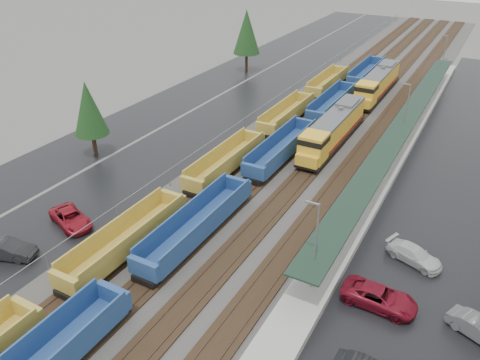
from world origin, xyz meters
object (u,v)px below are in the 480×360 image
object	(u,v)px
well_string_yellow	(183,196)
well_string_blue	(246,182)
parked_car_east_b	(379,297)
parked_car_west_c	(71,218)
locomotive_trail	(377,84)
parked_car_west_b	(7,249)
parked_car_east_e	(479,329)
locomotive_lead	(333,130)
parked_car_east_c	(414,255)

from	to	relation	value
well_string_yellow	well_string_blue	xyz separation A→B (m)	(4.00, 5.36, 0.03)
well_string_blue	parked_car_east_b	world-z (taller)	well_string_blue
parked_car_west_c	parked_car_east_b	distance (m)	27.65
locomotive_trail	parked_car_west_b	distance (m)	57.37
parked_car_east_b	parked_car_east_e	distance (m)	6.63
locomotive_lead	locomotive_trail	distance (m)	21.00
parked_car_west_c	parked_car_east_c	distance (m)	30.30
locomotive_trail	parked_car_west_c	bearing A→B (deg)	-107.22
well_string_blue	parked_car_west_c	distance (m)	17.22
locomotive_lead	parked_car_east_b	distance (m)	27.52
parked_car_west_c	parked_car_east_b	world-z (taller)	parked_car_east_b
parked_car_east_b	well_string_blue	bearing A→B (deg)	61.17
locomotive_lead	parked_car_east_e	world-z (taller)	locomotive_lead
well_string_blue	parked_car_east_e	distance (m)	24.72
well_string_blue	parked_car_east_c	bearing A→B (deg)	-10.57
parked_car_east_b	well_string_yellow	bearing A→B (deg)	79.91
parked_car_west_b	parked_car_east_c	xyz separation A→B (m)	(29.73, 15.79, -0.11)
parked_car_east_b	parked_car_east_c	xyz separation A→B (m)	(1.23, 6.39, -0.07)
locomotive_trail	parked_car_west_c	xyz separation A→B (m)	(-15.19, -49.03, -1.54)
parked_car_west_c	parked_car_east_c	size ratio (longest dim) A/B	1.10
locomotive_lead	parked_car_east_b	xyz separation A→B (m)	(12.24, -24.60, -1.50)
parked_car_east_b	parked_car_east_e	size ratio (longest dim) A/B	1.29
parked_car_west_b	parked_car_west_c	bearing A→B (deg)	-30.31
locomotive_trail	well_string_blue	xyz separation A→B (m)	(-4.00, -35.95, -1.03)
well_string_blue	parked_car_west_c	world-z (taller)	well_string_blue
locomotive_trail	parked_car_west_b	xyz separation A→B (m)	(-16.26, -55.00, -1.46)
well_string_yellow	locomotive_trail	bearing A→B (deg)	79.04
well_string_blue	parked_car_east_e	world-z (taller)	well_string_blue
parked_car_east_c	parked_car_west_c	bearing A→B (deg)	128.97
parked_car_west_c	parked_car_east_c	bearing A→B (deg)	-51.75
parked_car_west_b	well_string_blue	bearing A→B (deg)	-52.93
locomotive_lead	locomotive_trail	bearing A→B (deg)	90.00
locomotive_trail	parked_car_east_e	distance (m)	49.12
parked_car_east_c	parked_car_east_e	xyz separation A→B (m)	(5.39, -6.11, 0.01)
well_string_yellow	parked_car_west_b	size ratio (longest dim) A/B	20.17
locomotive_trail	parked_car_east_b	size ratio (longest dim) A/B	3.41
parked_car_west_c	parked_car_east_e	size ratio (longest dim) A/B	1.23
parked_car_east_e	locomotive_trail	bearing A→B (deg)	45.55
well_string_blue	parked_car_east_b	size ratio (longest dim) A/B	19.29
parked_car_west_c	well_string_yellow	bearing A→B (deg)	-23.62
locomotive_trail	parked_car_west_c	world-z (taller)	locomotive_trail
well_string_blue	parked_car_east_c	world-z (taller)	well_string_blue
parked_car_west_b	locomotive_trail	bearing A→B (deg)	-36.64
parked_car_east_e	well_string_blue	bearing A→B (deg)	90.66
well_string_yellow	well_string_blue	distance (m)	6.68
locomotive_trail	parked_car_east_c	size ratio (longest dim) A/B	3.95
parked_car_west_b	parked_car_east_b	distance (m)	30.01
parked_car_east_b	parked_car_east_c	world-z (taller)	parked_car_east_b
parked_car_west_c	parked_car_east_b	xyz separation A→B (m)	(27.43, 3.43, 0.04)
parked_car_west_b	parked_car_east_c	size ratio (longest dim) A/B	1.02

